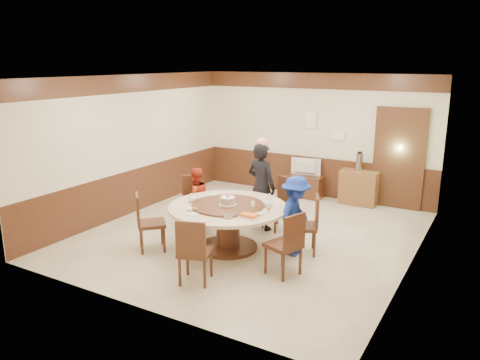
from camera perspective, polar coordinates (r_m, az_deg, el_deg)
The scene contains 30 objects.
room at distance 8.24m, azimuth 1.58°, elevation 0.42°, with size 6.00×6.04×2.84m.
banquet_table at distance 7.75m, azimuth -1.48°, elevation -4.70°, with size 1.95×1.95×0.78m.
chair_0 at distance 7.75m, azimuth 7.84°, elevation -6.65°, with size 0.59×0.58×0.97m.
chair_1 at distance 8.78m, azimuth 4.58°, elevation -4.00°, with size 0.58×0.59×0.97m.
chair_2 at distance 8.92m, azimuth -5.25°, elevation -3.72°, with size 0.61×0.60×0.97m.
chair_3 at distance 7.94m, azimuth -10.85°, elevation -6.26°, with size 0.62×0.62×0.97m.
chair_4 at distance 6.73m, azimuth -5.49°, elevation -9.93°, with size 0.56×0.57×0.97m.
chair_5 at distance 6.95m, azimuth 5.41°, elevation -9.09°, with size 0.57×0.56×0.97m.
person_standing at distance 8.61m, azimuth 2.61°, elevation -0.78°, with size 0.60×0.39×1.63m, color black.
person_red at distance 8.73m, azimuth -5.41°, elevation -2.24°, with size 0.56×0.44×1.16m, color #A52A16.
person_blue at distance 7.55m, azimuth 6.77°, elevation -4.36°, with size 0.85×0.49×1.31m, color navy.
birthday_cake at distance 7.63m, azimuth -1.50°, elevation -2.54°, with size 0.29×0.29×0.20m.
teapot_left at distance 7.91m, azimuth -5.83°, elevation -2.28°, with size 0.17×0.15×0.13m, color white.
teapot_right at distance 7.64m, azimuth 3.44°, elevation -2.83°, with size 0.17×0.15×0.13m, color white.
bowl_0 at distance 8.23m, azimuth -3.26°, elevation -1.86°, with size 0.14×0.14×0.04m, color white.
bowl_1 at distance 7.10m, azimuth -1.43°, elevation -4.50°, with size 0.13×0.13×0.04m, color white.
bowl_2 at distance 7.50m, azimuth -5.96°, elevation -3.56°, with size 0.14×0.14×0.03m, color white.
bowl_3 at distance 7.21m, azimuth 2.35°, elevation -4.19°, with size 0.13×0.13×0.04m, color white.
saucer_near at distance 7.30m, azimuth -5.84°, elevation -4.15°, with size 0.18×0.18×0.01m, color white.
saucer_far at distance 7.89m, azimuth 3.20°, elevation -2.67°, with size 0.18×0.18×0.01m, color white.
shrimp_platter at distance 7.10m, azimuth 1.14°, elevation -4.43°, with size 0.30×0.20×0.06m.
bottle_0 at distance 7.37m, azimuth 1.54°, elevation -3.29°, with size 0.06×0.06×0.16m, color white.
bottle_1 at distance 7.33m, azimuth 3.51°, elevation -3.43°, with size 0.06×0.06×0.16m, color white.
bottle_2 at distance 7.76m, azimuth 3.62°, elevation -2.41°, with size 0.06×0.06×0.16m, color white.
tv_stand at distance 10.90m, azimuth 7.86°, elevation -0.73°, with size 0.85×0.45×0.50m, color #452415.
television at distance 10.80m, azimuth 7.94°, elevation 1.57°, with size 0.69×0.09×0.40m, color gray.
side_cabinet at distance 10.51m, azimuth 14.28°, elevation -0.91°, with size 0.80×0.40×0.75m, color brown.
thermos at distance 10.39m, azimuth 14.34°, elevation 2.12°, with size 0.15×0.15×0.38m, color silver.
notice_left at distance 10.80m, azimuth 8.60°, elevation 7.22°, with size 0.25×0.00×0.35m, color white.
notice_right at distance 10.62m, azimuth 11.81°, elevation 5.33°, with size 0.30×0.00×0.22m, color white.
Camera 1 is at (3.81, -7.02, 3.07)m, focal length 35.00 mm.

